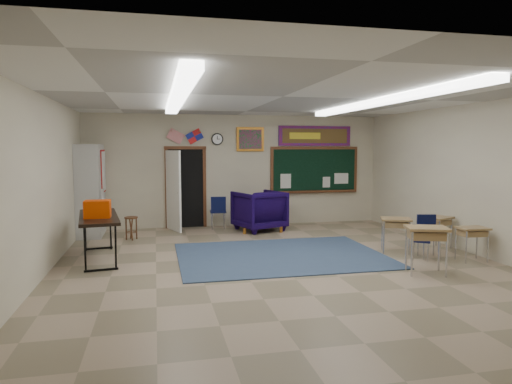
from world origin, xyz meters
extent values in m
plane|color=gray|center=(0.00, 0.00, 0.00)|extent=(9.00, 9.00, 0.00)
cube|color=beige|center=(0.00, 4.50, 1.50)|extent=(8.00, 0.04, 3.00)
cube|color=beige|center=(0.00, -4.50, 1.50)|extent=(8.00, 0.04, 3.00)
cube|color=beige|center=(-4.00, 0.00, 1.50)|extent=(0.04, 9.00, 3.00)
cube|color=beige|center=(4.00, 0.00, 1.50)|extent=(0.04, 9.00, 3.00)
cube|color=white|center=(0.00, 0.00, 3.00)|extent=(8.00, 9.00, 0.04)
cube|color=#31435D|center=(0.20, 0.80, 0.01)|extent=(4.00, 3.00, 0.02)
cube|color=black|center=(-1.40, 4.49, 1.05)|extent=(0.95, 0.04, 2.10)
cube|color=white|center=(-1.75, 4.05, 1.03)|extent=(0.35, 0.86, 2.05)
cube|color=#5B301A|center=(2.20, 4.47, 1.50)|extent=(2.55, 0.05, 1.30)
cube|color=black|center=(2.20, 4.46, 1.50)|extent=(2.40, 0.03, 1.15)
cube|color=#5B301A|center=(2.20, 4.41, 0.90)|extent=(2.40, 0.12, 0.04)
cube|color=#B70F21|center=(2.20, 4.47, 2.45)|extent=(2.10, 0.04, 0.55)
cube|color=brown|center=(2.20, 4.46, 2.45)|extent=(1.90, 0.03, 0.40)
cube|color=#A86620|center=(0.35, 4.47, 2.35)|extent=(0.75, 0.05, 0.65)
cube|color=#A51466|center=(0.35, 4.46, 2.35)|extent=(0.62, 0.03, 0.52)
cylinder|color=black|center=(-0.55, 4.47, 2.35)|extent=(0.32, 0.05, 0.32)
cylinder|color=white|center=(-0.55, 4.45, 2.35)|extent=(0.26, 0.02, 0.26)
cube|color=#AAAAA5|center=(-3.72, 3.85, 1.10)|extent=(0.55, 1.25, 2.20)
imported|color=black|center=(0.41, 3.63, 0.51)|extent=(1.41, 1.43, 1.03)
cube|color=olive|center=(2.55, 0.57, 0.68)|extent=(0.71, 0.63, 0.04)
cube|color=olive|center=(2.55, 0.57, 0.58)|extent=(0.61, 0.54, 0.12)
cube|color=olive|center=(3.60, 0.70, 0.66)|extent=(0.69, 0.62, 0.04)
cube|color=olive|center=(3.60, 0.70, 0.56)|extent=(0.59, 0.53, 0.11)
cube|color=olive|center=(2.24, -0.97, 0.78)|extent=(0.79, 0.68, 0.04)
cube|color=olive|center=(2.24, -0.97, 0.67)|extent=(0.68, 0.58, 0.13)
cube|color=olive|center=(3.58, -0.38, 0.62)|extent=(0.55, 0.42, 0.04)
cube|color=olive|center=(3.58, -0.38, 0.53)|extent=(0.48, 0.36, 0.11)
cube|color=black|center=(-3.25, 1.27, 0.82)|extent=(0.95, 2.11, 0.06)
cube|color=#C23E03|center=(-3.23, 0.99, 1.00)|extent=(0.45, 0.34, 0.32)
cylinder|color=#543319|center=(-2.75, 3.08, 0.51)|extent=(0.30, 0.30, 0.04)
torus|color=#543319|center=(-2.75, 3.08, 0.18)|extent=(0.25, 0.25, 0.02)
camera|label=1|loc=(-2.18, -7.70, 2.12)|focal=32.00mm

